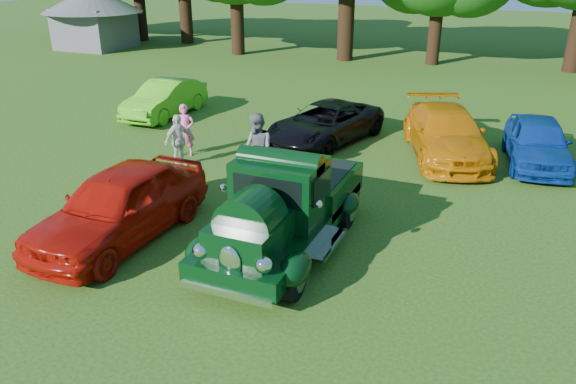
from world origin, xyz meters
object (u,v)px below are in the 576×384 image
at_px(spectator_grey, 257,149).
at_px(spectator_white, 178,141).
at_px(spectator_pink, 185,130).
at_px(back_car_blue, 537,142).
at_px(red_convertible, 120,205).
at_px(back_car_lime, 165,99).
at_px(back_car_black, 325,123).
at_px(gazebo, 93,10).
at_px(hero_pickup, 285,209).
at_px(back_car_orange, 446,133).

xyz_separation_m(spectator_grey, spectator_white, (-2.76, 0.33, -0.20)).
relative_size(spectator_pink, spectator_white, 1.04).
bearing_deg(spectator_white, back_car_blue, -48.17).
height_order(red_convertible, back_car_lime, red_convertible).
bearing_deg(back_car_black, gazebo, 162.21).
height_order(spectator_grey, spectator_white, spectator_grey).
height_order(hero_pickup, back_car_orange, hero_pickup).
height_order(hero_pickup, spectator_pink, hero_pickup).
height_order(back_car_black, gazebo, gazebo).
relative_size(hero_pickup, gazebo, 0.83).
relative_size(spectator_grey, spectator_white, 1.25).
bearing_deg(hero_pickup, red_convertible, -163.40).
height_order(red_convertible, spectator_white, red_convertible).
distance_m(back_car_blue, gazebo, 30.13).
distance_m(back_car_lime, back_car_black, 6.83).
relative_size(back_car_orange, spectator_white, 3.27).
relative_size(back_car_lime, back_car_black, 0.88).
distance_m(back_car_orange, gazebo, 27.93).
bearing_deg(back_car_lime, back_car_blue, -2.47).
bearing_deg(gazebo, spectator_pink, -43.12).
relative_size(hero_pickup, spectator_grey, 2.71).
bearing_deg(red_convertible, spectator_grey, 73.07).
xyz_separation_m(back_car_orange, gazebo, (-24.64, 13.04, 1.66)).
relative_size(hero_pickup, spectator_white, 3.39).
relative_size(red_convertible, back_car_orange, 0.93).
relative_size(red_convertible, spectator_pink, 2.92).
bearing_deg(spectator_white, back_car_black, -21.89).
bearing_deg(back_car_orange, back_car_black, 161.41).
bearing_deg(spectator_white, back_car_orange, -42.79).
height_order(hero_pickup, red_convertible, hero_pickup).
relative_size(back_car_orange, spectator_pink, 3.15).
relative_size(back_car_blue, spectator_grey, 2.13).
height_order(back_car_black, spectator_white, spectator_white).
height_order(hero_pickup, gazebo, gazebo).
height_order(hero_pickup, back_car_black, hero_pickup).
height_order(spectator_pink, spectator_grey, spectator_grey).
distance_m(red_convertible, back_car_black, 8.45).
distance_m(hero_pickup, red_convertible, 3.64).
height_order(back_car_black, back_car_orange, back_car_orange).
xyz_separation_m(back_car_orange, back_car_blue, (2.61, 0.31, -0.03)).
bearing_deg(spectator_white, spectator_pink, 37.74).
height_order(back_car_lime, spectator_white, spectator_white).
bearing_deg(back_car_orange, back_car_lime, 156.69).
bearing_deg(spectator_grey, back_car_lime, -178.23).
distance_m(back_car_black, spectator_grey, 4.21).
relative_size(hero_pickup, back_car_lime, 1.28).
bearing_deg(red_convertible, spectator_white, 109.13).
height_order(back_car_lime, back_car_black, back_car_lime).
relative_size(back_car_black, gazebo, 0.74).
distance_m(hero_pickup, spectator_grey, 3.70).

